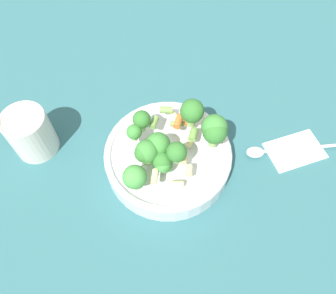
# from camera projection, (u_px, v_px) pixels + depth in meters

# --- Properties ---
(ground_plane) EXTENTS (3.00, 3.00, 0.00)m
(ground_plane) POSITION_uv_depth(u_px,v_px,m) (168.00, 163.00, 0.66)
(ground_plane) COLOR #2D6066
(bowl) EXTENTS (0.24, 0.24, 0.05)m
(bowl) POSITION_uv_depth(u_px,v_px,m) (168.00, 156.00, 0.63)
(bowl) COLOR silver
(bowl) RESTS_ON ground_plane
(pasta_salad) EXTENTS (0.15, 0.21, 0.08)m
(pasta_salad) POSITION_uv_depth(u_px,v_px,m) (173.00, 141.00, 0.57)
(pasta_salad) COLOR #8CB766
(pasta_salad) RESTS_ON bowl
(cup) EXTENTS (0.09, 0.09, 0.10)m
(cup) POSITION_uv_depth(u_px,v_px,m) (30.00, 133.00, 0.63)
(cup) COLOR silver
(cup) RESTS_ON ground_plane
(napkin) EXTENTS (0.11, 0.13, 0.01)m
(napkin) POSITION_uv_depth(u_px,v_px,m) (295.00, 150.00, 0.67)
(napkin) COLOR white
(napkin) RESTS_ON ground_plane
(spoon) EXTENTS (0.12, 0.17, 0.01)m
(spoon) POSITION_uv_depth(u_px,v_px,m) (276.00, 150.00, 0.66)
(spoon) COLOR silver
(spoon) RESTS_ON napkin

